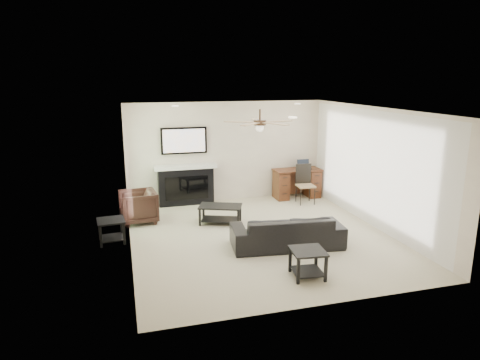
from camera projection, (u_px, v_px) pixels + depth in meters
The scene contains 10 objects.
room_shell at pixel (269, 152), 8.24m from camera, with size 5.50×5.54×2.52m.
sofa at pixel (287, 231), 7.93m from camera, with size 2.06×0.80×0.60m, color black.
armchair at pixel (138, 207), 9.25m from camera, with size 0.75×0.77×0.70m, color black.
coffee_table at pixel (220, 214), 9.22m from camera, with size 0.90×0.50×0.40m, color black.
end_table_near at pixel (308, 263), 6.74m from camera, with size 0.52×0.52×0.45m, color black.
end_table_left at pixel (112, 231), 8.16m from camera, with size 0.50×0.50×0.45m, color black.
fireplace_unit at pixel (185, 167), 10.42m from camera, with size 1.52×0.34×1.91m, color black.
desk at pixel (297, 183), 11.16m from camera, with size 1.22×0.56×0.76m, color #36150D.
desk_chair at pixel (306, 184), 10.62m from camera, with size 0.42×0.44×0.97m, color black.
laptop at pixel (305, 165), 11.08m from camera, with size 0.33×0.24×0.23m, color black.
Camera 1 is at (-2.54, -7.61, 3.09)m, focal length 32.00 mm.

